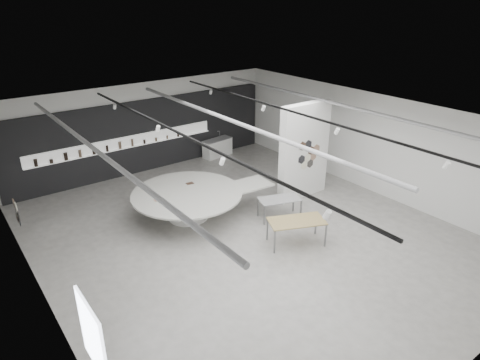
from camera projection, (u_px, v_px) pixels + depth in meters
room at (243, 176)px, 12.92m from camera, size 12.02×14.02×3.82m
back_wall_display at (145, 136)px, 18.23m from camera, size 11.80×0.27×3.10m
partition_column at (304, 151)px, 15.74m from camera, size 2.20×0.38×3.60m
display_island at (190, 201)px, 14.62m from camera, size 4.95×4.05×0.96m
sample_table_wood at (297, 222)px, 13.02m from camera, size 1.91×1.47×0.80m
sample_table_stone at (280, 200)px, 14.57m from camera, size 1.57×1.13×0.73m
kitchen_counter at (217, 148)px, 20.26m from camera, size 1.55×0.77×1.17m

